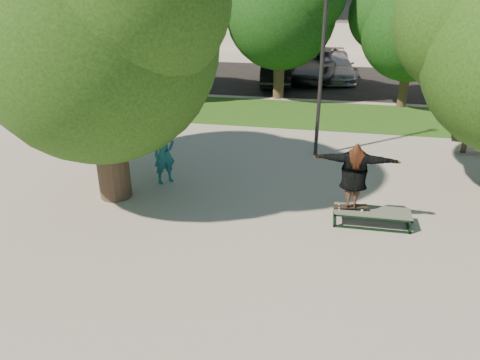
% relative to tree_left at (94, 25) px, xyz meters
% --- Properties ---
extents(ground, '(120.00, 120.00, 0.00)m').
position_rel_tree_left_xyz_m(ground, '(4.29, -1.09, -4.42)').
color(ground, gray).
rests_on(ground, ground).
extents(grass_strip, '(30.00, 4.00, 0.02)m').
position_rel_tree_left_xyz_m(grass_strip, '(5.29, 8.41, -4.41)').
color(grass_strip, '#264915').
rests_on(grass_strip, ground).
extents(asphalt_strip, '(40.00, 8.00, 0.01)m').
position_rel_tree_left_xyz_m(asphalt_strip, '(4.29, 14.91, -4.42)').
color(asphalt_strip, black).
rests_on(asphalt_strip, ground).
extents(tree_left, '(6.96, 5.95, 7.12)m').
position_rel_tree_left_xyz_m(tree_left, '(0.00, 0.00, 0.00)').
color(tree_left, '#38281E').
rests_on(tree_left, ground).
extents(bg_tree_left, '(5.28, 4.51, 5.77)m').
position_rel_tree_left_xyz_m(bg_tree_left, '(-2.28, 9.98, -0.69)').
color(bg_tree_left, '#38281E').
rests_on(bg_tree_left, ground).
extents(bg_tree_mid, '(5.76, 4.92, 6.24)m').
position_rel_tree_left_xyz_m(bg_tree_mid, '(3.22, 10.98, -0.41)').
color(bg_tree_mid, '#38281E').
rests_on(bg_tree_mid, ground).
extents(bg_tree_right, '(5.04, 4.31, 5.43)m').
position_rel_tree_left_xyz_m(bg_tree_right, '(8.73, 10.47, -0.93)').
color(bg_tree_right, '#38281E').
rests_on(bg_tree_right, ground).
extents(lamppost, '(0.25, 0.15, 6.11)m').
position_rel_tree_left_xyz_m(lamppost, '(5.29, 3.91, -1.27)').
color(lamppost, '#2D2D30').
rests_on(lamppost, ground).
extents(grind_box, '(1.80, 0.60, 0.38)m').
position_rel_tree_left_xyz_m(grind_box, '(6.79, -0.41, -4.23)').
color(grind_box, black).
rests_on(grind_box, ground).
extents(skater_rig, '(1.98, 0.57, 1.68)m').
position_rel_tree_left_xyz_m(skater_rig, '(6.27, -0.41, -3.17)').
color(skater_rig, white).
rests_on(skater_rig, grind_box).
extents(bystander, '(0.75, 0.75, 1.76)m').
position_rel_tree_left_xyz_m(bystander, '(1.13, 1.02, -3.54)').
color(bystander, '#1A6064').
rests_on(bystander, ground).
extents(car_silver_a, '(2.35, 4.53, 1.47)m').
position_rel_tree_left_xyz_m(car_silver_a, '(-2.39, 15.41, -3.69)').
color(car_silver_a, '#B6B5BB').
rests_on(car_silver_a, asphalt_strip).
extents(car_dark, '(2.02, 4.56, 1.45)m').
position_rel_tree_left_xyz_m(car_dark, '(2.83, 13.76, -3.70)').
color(car_dark, black).
rests_on(car_dark, asphalt_strip).
extents(car_grey, '(3.67, 6.10, 1.58)m').
position_rel_tree_left_xyz_m(car_grey, '(4.85, 15.41, -3.63)').
color(car_grey, '#57575C').
rests_on(car_grey, asphalt_strip).
extents(car_silver_b, '(2.56, 4.92, 1.36)m').
position_rel_tree_left_xyz_m(car_silver_b, '(5.83, 15.41, -3.74)').
color(car_silver_b, '#B1B1B6').
rests_on(car_silver_b, asphalt_strip).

